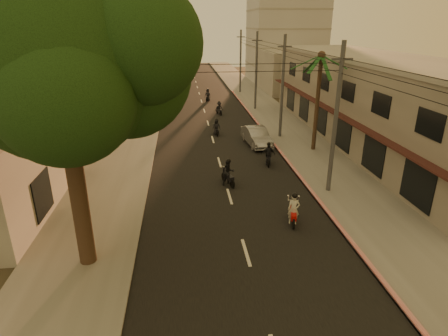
{
  "coord_description": "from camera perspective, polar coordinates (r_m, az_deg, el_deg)",
  "views": [
    {
      "loc": [
        -2.65,
        -12.41,
        9.84
      ],
      "look_at": [
        -0.32,
        8.2,
        1.8
      ],
      "focal_mm": 30.0,
      "sensor_mm": 36.0,
      "label": 1
    }
  ],
  "objects": [
    {
      "name": "parked_car",
      "position": [
        32.37,
        4.98,
        4.84
      ],
      "size": [
        2.7,
        5.05,
        1.54
      ],
      "primitive_type": "imported",
      "rotation": [
        0.0,
        0.0,
        0.12
      ],
      "color": "gray",
      "rests_on": "ground"
    },
    {
      "name": "ground",
      "position": [
        16.05,
        4.62,
        -16.68
      ],
      "size": [
        160.0,
        160.0,
        0.0
      ],
      "primitive_type": "plane",
      "color": "#383023",
      "rests_on": "ground"
    },
    {
      "name": "utility_poles",
      "position": [
        33.76,
        9.09,
        15.33
      ],
      "size": [
        1.2,
        48.26,
        9.0
      ],
      "color": "#38383A",
      "rests_on": "ground"
    },
    {
      "name": "scooter_far_b",
      "position": [
        43.35,
        -0.74,
        9.07
      ],
      "size": [
        1.26,
        1.59,
        1.59
      ],
      "rotation": [
        0.0,
        0.0,
        0.27
      ],
      "color": "black",
      "rests_on": "ground"
    },
    {
      "name": "filler_right",
      "position": [
        60.16,
        9.95,
        14.36
      ],
      "size": [
        8.0,
        14.0,
        6.0
      ],
      "primitive_type": "cube",
      "color": "#A29D93",
      "rests_on": "ground"
    },
    {
      "name": "filler_left_near",
      "position": [
        48.38,
        -20.33,
        10.82
      ],
      "size": [
        8.0,
        14.0,
        4.4
      ],
      "primitive_type": "cube",
      "color": "#A29D93",
      "rests_on": "ground"
    },
    {
      "name": "shophouse_row",
      "position": [
        35.19,
        22.13,
        9.53
      ],
      "size": [
        8.8,
        34.2,
        7.3
      ],
      "color": "gray",
      "rests_on": "ground"
    },
    {
      "name": "filler_left_far",
      "position": [
        65.7,
        -16.97,
        14.78
      ],
      "size": [
        8.0,
        14.0,
        7.0
      ],
      "primitive_type": "cube",
      "color": "#A29D93",
      "rests_on": "ground"
    },
    {
      "name": "curb_stripe",
      "position": [
        30.1,
        8.82,
        2.06
      ],
      "size": [
        0.2,
        60.0,
        0.2
      ],
      "primitive_type": "cube",
      "color": "red",
      "rests_on": "ground"
    },
    {
      "name": "scooter_mid_a",
      "position": [
        24.1,
        0.68,
        -0.76
      ],
      "size": [
        1.22,
        1.79,
        1.82
      ],
      "rotation": [
        0.0,
        0.0,
        0.32
      ],
      "color": "black",
      "rests_on": "ground"
    },
    {
      "name": "scooter_far_c",
      "position": [
        51.14,
        -2.5,
        10.98
      ],
      "size": [
        1.05,
        1.73,
        1.74
      ],
      "rotation": [
        0.0,
        0.0,
        -0.25
      ],
      "color": "black",
      "rests_on": "ground"
    },
    {
      "name": "sidewalk_right",
      "position": [
        35.34,
        10.53,
        4.77
      ],
      "size": [
        5.0,
        140.0,
        0.12
      ],
      "primitive_type": "cube",
      "color": "slate",
      "rests_on": "ground"
    },
    {
      "name": "broadleaf_tree",
      "position": [
        15.14,
        -22.35,
        14.52
      ],
      "size": [
        9.6,
        8.7,
        12.1
      ],
      "color": "black",
      "rests_on": "ground"
    },
    {
      "name": "sidewalk_left",
      "position": [
        34.19,
        -14.38,
        3.9
      ],
      "size": [
        5.0,
        140.0,
        0.12
      ],
      "primitive_type": "cube",
      "color": "slate",
      "rests_on": "ground"
    },
    {
      "name": "left_building",
      "position": [
        29.63,
        -28.8,
        4.4
      ],
      "size": [
        8.2,
        24.2,
        5.2
      ],
      "color": "#A29D93",
      "rests_on": "ground"
    },
    {
      "name": "scooter_far_a",
      "position": [
        35.22,
        -1.18,
        6.19
      ],
      "size": [
        0.81,
        1.64,
        1.61
      ],
      "rotation": [
        0.0,
        0.0,
        0.07
      ],
      "color": "black",
      "rests_on": "ground"
    },
    {
      "name": "scooter_red",
      "position": [
        19.87,
        10.56,
        -6.29
      ],
      "size": [
        0.86,
        1.78,
        1.77
      ],
      "rotation": [
        0.0,
        0.0,
        -0.23
      ],
      "color": "black",
      "rests_on": "ground"
    },
    {
      "name": "palm_tree",
      "position": [
        30.46,
        14.57,
        15.48
      ],
      "size": [
        5.0,
        5.0,
        8.2
      ],
      "color": "black",
      "rests_on": "ground"
    },
    {
      "name": "scooter_mid_b",
      "position": [
        27.79,
        6.77,
        2.05
      ],
      "size": [
        1.11,
        1.78,
        1.76
      ],
      "rotation": [
        0.0,
        0.0,
        -0.17
      ],
      "color": "black",
      "rests_on": "ground"
    },
    {
      "name": "road",
      "position": [
        33.97,
        -1.72,
        4.36
      ],
      "size": [
        10.0,
        140.0,
        0.02
      ],
      "primitive_type": "cube",
      "color": "black",
      "rests_on": "ground"
    }
  ]
}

